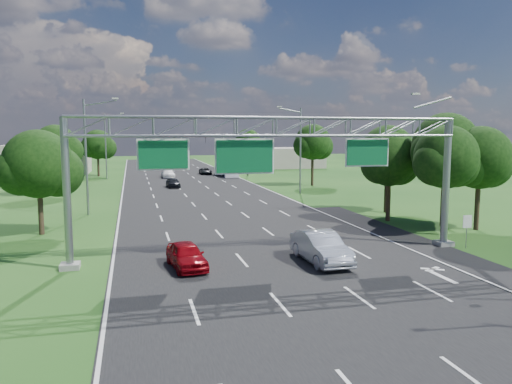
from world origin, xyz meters
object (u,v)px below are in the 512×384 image
object	(u,v)px
sign_gantry	(276,138)
red_coupe	(186,255)
traffic_signal	(227,145)
box_truck	(227,167)
regulatory_sign	(467,225)
silver_sedan	(321,247)

from	to	relation	value
sign_gantry	red_coupe	distance (m)	8.28
traffic_signal	box_truck	bearing A→B (deg)	81.03
traffic_signal	regulatory_sign	bearing A→B (deg)	-84.80
sign_gantry	box_truck	xyz separation A→B (m)	(7.33, 54.12, -5.41)
regulatory_sign	red_coupe	bearing A→B (deg)	-178.91
traffic_signal	red_coupe	world-z (taller)	traffic_signal
sign_gantry	regulatory_sign	world-z (taller)	sign_gantry
red_coupe	silver_sedan	world-z (taller)	silver_sedan
traffic_signal	box_truck	size ratio (longest dim) A/B	1.48
sign_gantry	regulatory_sign	size ratio (longest dim) A/B	11.19
sign_gantry	silver_sedan	bearing A→B (deg)	-43.95
regulatory_sign	silver_sedan	world-z (taller)	regulatory_sign
sign_gantry	box_truck	size ratio (longest dim) A/B	2.84
red_coupe	box_truck	size ratio (longest dim) A/B	0.49
traffic_signal	box_truck	xyz separation A→B (m)	(0.18, 1.12, -3.68)
red_coupe	box_truck	bearing A→B (deg)	69.65
traffic_signal	silver_sedan	bearing A→B (deg)	-95.31
red_coupe	box_truck	xyz separation A→B (m)	(12.65, 55.47, 0.79)
traffic_signal	box_truck	distance (m)	3.85
silver_sedan	sign_gantry	bearing A→B (deg)	133.72
red_coupe	silver_sedan	distance (m)	7.39
red_coupe	sign_gantry	bearing A→B (deg)	6.73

